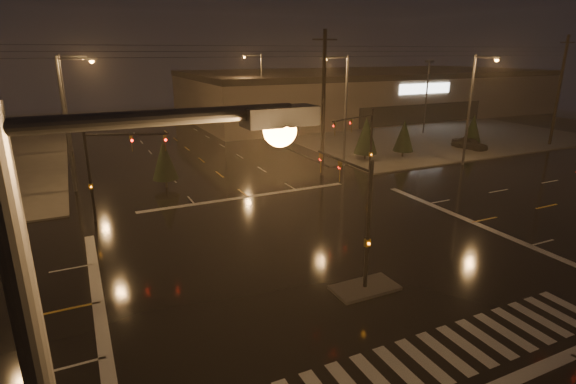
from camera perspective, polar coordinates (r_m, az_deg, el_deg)
name	(u,v)px	position (r m, az deg, el deg)	size (l,w,h in m)	color
ground	(321,255)	(24.10, 4.23, -7.95)	(140.00, 140.00, 0.00)	black
sidewalk_ne	(403,129)	(64.54, 14.40, 7.78)	(36.00, 36.00, 0.12)	#45423D
median_island	(365,288)	(21.09, 9.72, -11.90)	(3.00, 1.60, 0.15)	#45423D
crosswalk	(445,353)	(17.97, 19.35, -18.73)	(15.00, 2.60, 0.01)	beige
stop_bar_far	(248,197)	(33.41, -5.12, -0.60)	(16.00, 0.50, 0.01)	beige
parking_lot	(441,129)	(66.40, 18.86, 7.64)	(50.00, 24.00, 0.08)	black
retail_building	(367,91)	(79.71, 10.01, 12.55)	(60.20, 28.30, 7.20)	brown
signal_mast_median	(357,205)	(20.28, 8.75, -1.66)	(0.25, 4.59, 6.00)	black
signal_mast_ne	(364,138)	(36.05, 9.59, 6.79)	(4.84, 1.86, 6.00)	black
signal_mast_nw	(106,163)	(29.73, -22.13, 3.47)	(4.84, 1.86, 6.00)	black
streetlight_1	(69,115)	(37.10, -26.02, 8.73)	(2.77, 0.32, 10.00)	#38383A
streetlight_2	(68,96)	(53.02, -26.19, 10.84)	(2.77, 0.32, 10.00)	#38383A
streetlight_3	(343,104)	(41.51, 6.99, 11.09)	(2.77, 0.32, 10.00)	#38383A
streetlight_4	(260,88)	(59.29, -3.63, 13.07)	(2.77, 0.32, 10.00)	#38383A
streetlight_6	(473,103)	(44.79, 22.41, 10.39)	(0.32, 2.77, 10.00)	#38383A
utility_pole_1	(323,104)	(38.13, 4.52, 11.10)	(2.20, 0.32, 12.00)	black
utility_pole_2	(559,91)	(59.08, 31.17, 10.95)	(2.20, 0.32, 12.00)	black
conifer_0	(366,135)	(44.67, 9.89, 7.12)	(2.30, 2.30, 4.29)	black
conifer_1	(404,135)	(46.62, 14.52, 6.97)	(2.02, 2.02, 3.85)	black
conifer_2	(473,128)	(53.90, 22.43, 7.51)	(1.94, 1.94, 3.72)	black
conifer_3	(164,160)	(36.27, -15.43, 3.99)	(2.00, 2.00, 3.82)	black
car_parked	(470,144)	(53.14, 22.07, 5.72)	(1.56, 3.89, 1.32)	black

